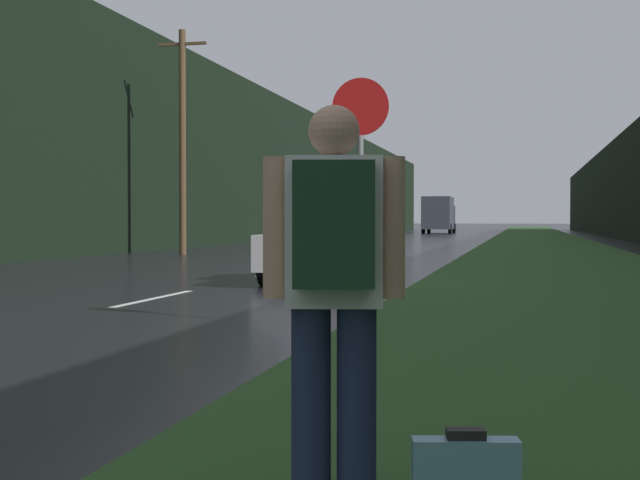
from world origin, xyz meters
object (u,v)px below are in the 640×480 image
(car_passing_near, at_px, (326,245))
(delivery_truck, at_px, (439,214))
(hitchhiker_with_backpack, at_px, (334,280))
(stop_sign, at_px, (360,178))

(car_passing_near, distance_m, delivery_truck, 64.44)
(car_passing_near, bearing_deg, delivery_truck, -86.76)
(delivery_truck, bearing_deg, hitchhiker_with_backpack, -85.09)
(hitchhiker_with_backpack, xyz_separation_m, car_passing_near, (-3.07, 13.79, -0.26))
(car_passing_near, relative_size, delivery_truck, 0.56)
(stop_sign, distance_m, delivery_truck, 72.17)
(stop_sign, bearing_deg, hitchhiker_with_backpack, -80.76)
(stop_sign, xyz_separation_m, hitchhiker_with_backpack, (1.00, -6.18, -0.72))
(stop_sign, height_order, delivery_truck, delivery_truck)
(car_passing_near, bearing_deg, hitchhiker_with_backpack, 102.55)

